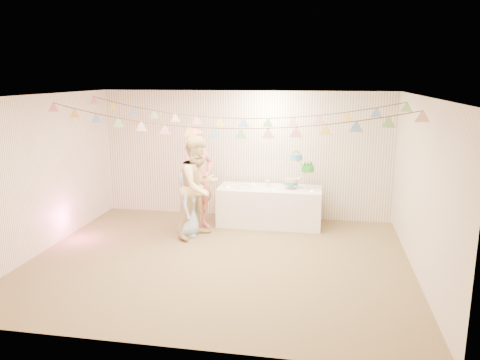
% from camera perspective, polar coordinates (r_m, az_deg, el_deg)
% --- Properties ---
extents(floor, '(6.00, 6.00, 0.00)m').
position_cam_1_polar(floor, '(7.62, -2.57, -9.73)').
color(floor, brown).
rests_on(floor, ground).
extents(ceiling, '(6.00, 6.00, 0.00)m').
position_cam_1_polar(ceiling, '(7.05, -2.78, 10.21)').
color(ceiling, white).
rests_on(ceiling, ground).
extents(back_wall, '(6.00, 6.00, 0.00)m').
position_cam_1_polar(back_wall, '(9.63, 0.60, 3.09)').
color(back_wall, white).
rests_on(back_wall, ground).
extents(front_wall, '(6.00, 6.00, 0.00)m').
position_cam_1_polar(front_wall, '(4.91, -9.13, -6.51)').
color(front_wall, white).
rests_on(front_wall, ground).
extents(left_wall, '(5.00, 5.00, 0.00)m').
position_cam_1_polar(left_wall, '(8.40, -23.07, 0.66)').
color(left_wall, white).
rests_on(left_wall, ground).
extents(right_wall, '(5.00, 5.00, 0.00)m').
position_cam_1_polar(right_wall, '(7.20, 21.32, -1.06)').
color(right_wall, white).
rests_on(right_wall, ground).
extents(table, '(2.01, 0.80, 0.75)m').
position_cam_1_polar(table, '(9.25, 3.63, -3.20)').
color(table, white).
rests_on(table, floor).
extents(cake_stand, '(0.62, 0.37, 0.70)m').
position_cam_1_polar(cake_stand, '(9.09, 7.18, 1.13)').
color(cake_stand, silver).
rests_on(cake_stand, table).
extents(cake_bottom, '(0.31, 0.31, 0.15)m').
position_cam_1_polar(cake_bottom, '(9.09, 6.17, -0.54)').
color(cake_bottom, teal).
rests_on(cake_bottom, cake_stand).
extents(cake_middle, '(0.27, 0.27, 0.22)m').
position_cam_1_polar(cake_middle, '(9.17, 8.33, 1.24)').
color(cake_middle, '#209422').
rests_on(cake_middle, cake_stand).
extents(cake_top_tier, '(0.25, 0.25, 0.19)m').
position_cam_1_polar(cake_top_tier, '(9.01, 6.83, 2.83)').
color(cake_top_tier, '#40A5CB').
rests_on(cake_top_tier, cake_stand).
extents(platter, '(0.38, 0.38, 0.02)m').
position_cam_1_polar(platter, '(9.17, 0.48, -0.84)').
color(platter, white).
rests_on(platter, table).
extents(posy, '(0.13, 0.13, 0.15)m').
position_cam_1_polar(posy, '(9.19, 3.41, -0.41)').
color(posy, white).
rests_on(posy, table).
extents(person_adult_a, '(0.79, 0.85, 1.94)m').
position_cam_1_polar(person_adult_a, '(8.86, -5.15, 0.02)').
color(person_adult_a, '#D97571').
rests_on(person_adult_a, floor).
extents(person_adult_b, '(1.05, 1.13, 1.85)m').
position_cam_1_polar(person_adult_b, '(8.46, -5.04, -0.86)').
color(person_adult_b, beige).
rests_on(person_adult_b, floor).
extents(person_child, '(0.43, 0.62, 1.22)m').
position_cam_1_polar(person_child, '(8.60, -6.36, -2.87)').
color(person_child, '#9EC3E0').
rests_on(person_child, floor).
extents(bunting_back, '(5.60, 1.10, 0.40)m').
position_cam_1_polar(bunting_back, '(8.14, -1.03, 8.79)').
color(bunting_back, pink).
rests_on(bunting_back, ceiling).
extents(bunting_front, '(5.60, 0.90, 0.36)m').
position_cam_1_polar(bunting_front, '(6.87, -3.13, 7.81)').
color(bunting_front, '#72A5E5').
rests_on(bunting_front, ceiling).
extents(tealight_0, '(0.04, 0.04, 0.03)m').
position_cam_1_polar(tealight_0, '(9.13, -1.44, -0.85)').
color(tealight_0, '#FFD88C').
rests_on(tealight_0, table).
extents(tealight_1, '(0.04, 0.04, 0.03)m').
position_cam_1_polar(tealight_1, '(9.37, 1.66, -0.50)').
color(tealight_1, '#FFD88C').
rests_on(tealight_1, table).
extents(tealight_2, '(0.04, 0.04, 0.03)m').
position_cam_1_polar(tealight_2, '(8.93, 4.14, -1.19)').
color(tealight_2, '#FFD88C').
rests_on(tealight_2, table).
extents(tealight_3, '(0.04, 0.04, 0.03)m').
position_cam_1_polar(tealight_3, '(9.33, 5.95, -0.61)').
color(tealight_3, '#FFD88C').
rests_on(tealight_3, table).
extents(tealight_4, '(0.04, 0.04, 0.03)m').
position_cam_1_polar(tealight_4, '(8.92, 8.77, -1.31)').
color(tealight_4, '#FFD88C').
rests_on(tealight_4, table).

